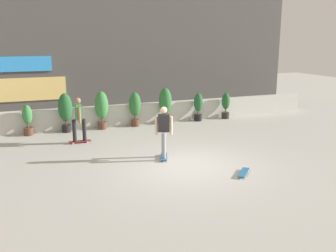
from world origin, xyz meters
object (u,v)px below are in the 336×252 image
object	(u,v)px
potted_plant_3	(135,107)
potted_plant_6	(226,105)
skater_by_wall_left	(164,130)
potted_plant_1	(65,109)
potted_plant_5	(198,106)
potted_plant_4	(165,103)
skateboard_near_camera	(244,172)
potted_plant_2	(102,107)
potted_plant_0	(28,119)
skater_far_left	(79,118)

from	to	relation	value
potted_plant_3	potted_plant_6	world-z (taller)	potted_plant_3
skater_by_wall_left	potted_plant_1	bearing A→B (deg)	118.38
potted_plant_3	potted_plant_5	size ratio (longest dim) A/B	1.15
potted_plant_4	potted_plant_5	size ratio (longest dim) A/B	1.24
potted_plant_5	skateboard_near_camera	world-z (taller)	potted_plant_5
potted_plant_6	skater_by_wall_left	size ratio (longest dim) A/B	0.73
potted_plant_2	potted_plant_5	size ratio (longest dim) A/B	1.24
potted_plant_1	potted_plant_6	bearing A→B (deg)	0.00
skater_by_wall_left	potted_plant_0	bearing A→B (deg)	130.46
potted_plant_5	potted_plant_6	distance (m)	1.46
skater_far_left	skateboard_near_camera	world-z (taller)	skater_far_left
skater_far_left	potted_plant_1	bearing A→B (deg)	98.32
potted_plant_2	potted_plant_6	world-z (taller)	potted_plant_2
potted_plant_3	potted_plant_5	xyz separation A→B (m)	(3.05, 0.00, -0.15)
potted_plant_3	skater_by_wall_left	bearing A→B (deg)	-94.94
potted_plant_0	potted_plant_4	size ratio (longest dim) A/B	0.76
skateboard_near_camera	potted_plant_5	bearing A→B (deg)	75.09
potted_plant_0	skater_far_left	xyz separation A→B (m)	(1.75, -1.88, 0.28)
potted_plant_5	skater_far_left	distance (m)	6.03
potted_plant_0	potted_plant_6	world-z (taller)	potted_plant_6
potted_plant_4	skateboard_near_camera	xyz separation A→B (m)	(-0.19, -6.88, -0.89)
potted_plant_0	skater_far_left	bearing A→B (deg)	-47.09
skater_far_left	skateboard_near_camera	distance (m)	6.40
potted_plant_4	skater_far_left	world-z (taller)	skater_far_left
skater_by_wall_left	skateboard_near_camera	distance (m)	2.85
potted_plant_4	skater_by_wall_left	xyz separation A→B (m)	(-1.82, -4.71, -0.01)
potted_plant_3	skateboard_near_camera	xyz separation A→B (m)	(1.22, -6.88, -0.81)
potted_plant_0	potted_plant_1	size ratio (longest dim) A/B	0.76
potted_plant_5	skateboard_near_camera	bearing A→B (deg)	-104.91
skateboard_near_camera	potted_plant_6	bearing A→B (deg)	64.46
potted_plant_0	potted_plant_3	size ratio (longest dim) A/B	0.82
potted_plant_0	potted_plant_5	size ratio (longest dim) A/B	0.94
potted_plant_4	potted_plant_6	xyz separation A→B (m)	(3.09, 0.00, -0.28)
potted_plant_6	skater_by_wall_left	distance (m)	6.81
potted_plant_4	potted_plant_0	bearing A→B (deg)	180.00
potted_plant_5	skateboard_near_camera	size ratio (longest dim) A/B	1.80
potted_plant_1	potted_plant_6	xyz separation A→B (m)	(7.45, 0.00, -0.28)
potted_plant_3	skater_by_wall_left	size ratio (longest dim) A/B	0.88
potted_plant_0	potted_plant_6	size ratio (longest dim) A/B	0.99
potted_plant_6	skater_far_left	bearing A→B (deg)	-165.33
potted_plant_3	skateboard_near_camera	size ratio (longest dim) A/B	2.07
skater_far_left	skater_by_wall_left	bearing A→B (deg)	-51.27
potted_plant_3	potted_plant_4	xyz separation A→B (m)	(1.41, 0.00, 0.08)
potted_plant_1	skater_by_wall_left	world-z (taller)	skater_by_wall_left
potted_plant_5	potted_plant_6	xyz separation A→B (m)	(1.46, 0.00, -0.05)
potted_plant_1	potted_plant_6	world-z (taller)	potted_plant_1
potted_plant_3	potted_plant_1	bearing A→B (deg)	180.00
potted_plant_4	skateboard_near_camera	size ratio (longest dim) A/B	2.24
potted_plant_3	skater_by_wall_left	world-z (taller)	skater_by_wall_left
skater_far_left	potted_plant_6	bearing A→B (deg)	14.67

